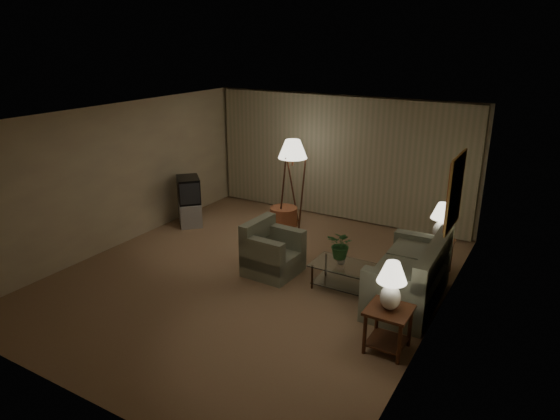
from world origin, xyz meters
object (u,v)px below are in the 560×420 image
Objects in this scene: ottoman at (284,216)px; table_lamp_near at (392,282)px; armchair at (273,253)px; coffee_table at (349,274)px; table_lamp_far at (442,219)px; sofa at (408,278)px; side_table_near at (388,322)px; crt_tv at (188,190)px; tv_cabinet at (190,213)px; floor_lamp at (292,182)px; side_table_far at (438,251)px; vase at (341,260)px.

table_lamp_near is at bearing -43.60° from ottoman.
armchair is 0.78× the size of coffee_table.
table_lamp_far is 3.56m from ottoman.
armchair is at bearing -86.84° from sofa.
crt_tv reaches higher than side_table_near.
tv_cabinet is 1.41× the size of ottoman.
table_lamp_near is at bearing -45.65° from floor_lamp.
sofa is 0.93m from coffee_table.
sofa reaches higher than coffee_table.
side_table_far is (2.42, 1.44, 0.03)m from armchair.
table_lamp_near is (0.00, 0.00, 0.57)m from side_table_near.
floor_lamp is (-3.25, 3.32, 0.56)m from side_table_near.
armchair is 1.59× the size of ottoman.
vase is (-1.21, 1.25, 0.07)m from side_table_near.
table_lamp_far is (0.00, 2.60, 0.00)m from table_lamp_near.
coffee_table is 0.64× the size of floor_lamp.
armchair is 1.22× the size of crt_tv.
tv_cabinet is at bearing 165.36° from vase.
table_lamp_near is 4.78m from ottoman.
side_table_near is at bearing -90.00° from table_lamp_near.
side_table_near reaches higher than coffee_table.
crt_tv reaches higher than coffee_table.
vase is at bearing -180.00° from coffee_table.
floor_lamp is (-3.25, 0.72, 0.58)m from side_table_far.
ottoman is (-2.35, 2.00, -0.08)m from coffee_table.
armchair is 3.03m from crt_tv.
ottoman is at bearing 136.40° from table_lamp_near.
side_table_far is 0.32× the size of floor_lamp.
floor_lamp is at bearing -124.00° from sofa.
floor_lamp is at bearing 72.37° from tv_cabinet.
ottoman is at bearing 72.83° from tv_cabinet.
table_lamp_near is 2.60m from table_lamp_far.
ottoman is (-3.41, 3.25, -0.79)m from table_lamp_near.
table_lamp_far is at bearing 48.00° from crt_tv.
crt_tv is at bearing -151.77° from ottoman.
side_table_far is (0.15, 1.25, -0.01)m from sofa.
tv_cabinet is (-5.20, 2.29, -0.16)m from side_table_near.
table_lamp_near reaches higher than armchair.
table_lamp_near is 1.11× the size of ottoman.
side_table_far is at bearing 171.63° from sofa.
sofa is 1.48m from table_lamp_near.
crt_tv is (-2.78, 1.13, 0.41)m from armchair.
armchair is 1.21m from vase.
floor_lamp reaches higher than side_table_near.
table_lamp_near is 1.81m from vase.
tv_cabinet is at bearing 70.41° from armchair.
coffee_table is at bearing 130.37° from side_table_near.
tv_cabinet is (-4.14, 1.04, -0.03)m from coffee_table.
side_table_near is at bearing -90.00° from table_lamp_far.
table_lamp_near is 0.79× the size of tv_cabinet.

